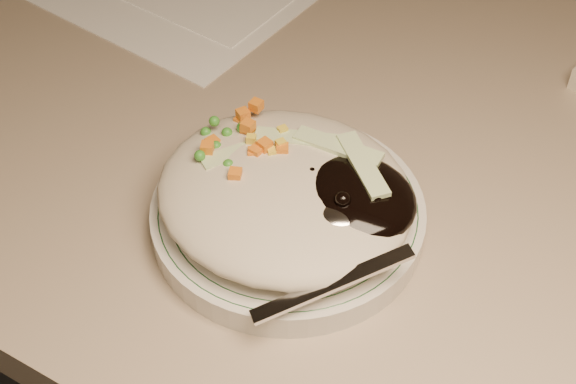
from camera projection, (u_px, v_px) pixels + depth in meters
The scene contains 4 objects.
desk at pixel (424, 283), 0.83m from camera, with size 1.40×0.70×0.74m.
plate at pixel (288, 216), 0.61m from camera, with size 0.21×0.21×0.02m, color silver.
plate_rim at pixel (288, 207), 0.60m from camera, with size 0.20×0.20×0.00m.
meal at pixel (292, 189), 0.59m from camera, with size 0.21×0.19×0.05m.
Camera 1 is at (0.13, 0.87, 1.20)m, focal length 50.00 mm.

